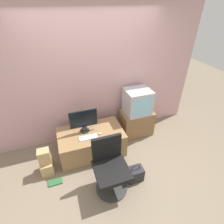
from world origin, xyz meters
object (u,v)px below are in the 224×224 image
crt_tv (137,102)px  book (55,182)px  keyboard (88,137)px  mouse (100,134)px  office_chair (110,168)px  main_monitor (84,121)px  cardboard_box_lower (47,166)px  handbag (135,174)px

crt_tv → book: 2.12m
keyboard → book: size_ratio=1.46×
mouse → office_chair: 0.74m
crt_tv → book: (-1.82, -0.74, -0.81)m
office_chair → book: size_ratio=4.01×
main_monitor → cardboard_box_lower: 1.02m
handbag → keyboard: bearing=129.0°
cardboard_box_lower → book: bearing=-71.0°
cardboard_box_lower → book: size_ratio=1.21×
cardboard_box_lower → main_monitor: bearing=22.1°
crt_tv → book: crt_tv is taller
mouse → handbag: 0.94m
mouse → crt_tv: size_ratio=0.12×
handbag → book: handbag is taller
office_chair → handbag: (0.43, -0.03, -0.29)m
keyboard → cardboard_box_lower: keyboard is taller
main_monitor → mouse: 0.38m
cardboard_box_lower → book: 0.32m
main_monitor → keyboard: size_ratio=1.54×
handbag → mouse: bearing=116.7°
office_chair → main_monitor: bearing=102.0°
handbag → cardboard_box_lower: bearing=155.0°
mouse → cardboard_box_lower: size_ratio=0.23×
main_monitor → book: main_monitor is taller
office_chair → handbag: office_chair is taller
keyboard → crt_tv: bearing=18.0°
keyboard → main_monitor: bearing=96.0°
mouse → main_monitor: bearing=141.6°
office_chair → handbag: 0.52m
crt_tv → cardboard_box_lower: (-1.92, -0.46, -0.69)m
office_chair → cardboard_box_lower: size_ratio=3.31×
main_monitor → crt_tv: 1.17m
keyboard → crt_tv: size_ratio=0.64×
mouse → office_chair: office_chair is taller
mouse → crt_tv: 1.03m
keyboard → book: bearing=-151.4°
mouse → book: bearing=-156.3°
cardboard_box_lower → handbag: bearing=-25.0°
crt_tv → book: bearing=-157.8°
main_monitor → mouse: main_monitor is taller
main_monitor → office_chair: size_ratio=0.56×
main_monitor → handbag: (0.63, -0.96, -0.59)m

